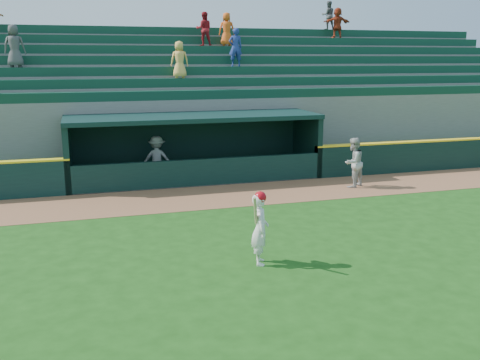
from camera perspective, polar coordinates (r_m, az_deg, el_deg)
The scene contains 7 objects.
ground at distance 13.40m, azimuth 1.95°, elevation -6.90°, with size 120.00×120.00×0.00m, color #184511.
warning_track at distance 17.91m, azimuth -2.99°, elevation -1.78°, with size 40.00×3.00×0.01m, color brown.
dugout_player_front at distance 19.48m, azimuth 11.97°, elevation 1.83°, with size 0.87×0.68×1.79m, color #A5A5A0.
dugout_player_inside at distance 20.27m, azimuth -8.84°, elevation 2.27°, with size 1.10×0.63×1.71m, color #979792.
dugout at distance 20.61m, azimuth -5.06°, elevation 3.97°, with size 9.40×2.80×2.46m.
stands at distance 24.94m, azimuth -7.30°, elevation 7.89°, with size 34.50×6.25×7.41m.
batter_at_plate at distance 11.96m, azimuth 2.14°, elevation -5.08°, with size 0.56×0.79×1.69m.
Camera 1 is at (-4.00, -11.96, 4.54)m, focal length 40.00 mm.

